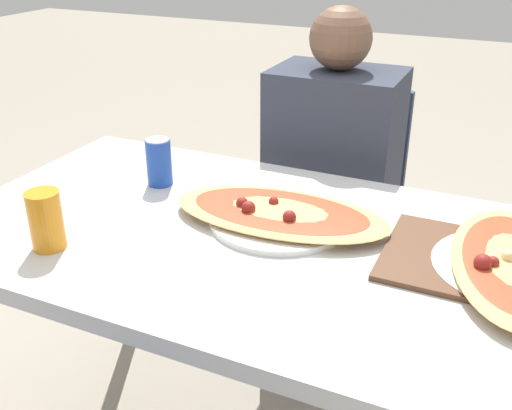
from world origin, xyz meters
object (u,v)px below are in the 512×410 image
(pizza_main, at_px, (279,214))
(drink_glass, at_px, (46,220))
(pizza_second, at_px, (512,265))
(person_seated, at_px, (332,165))
(chair_far_seated, at_px, (339,204))
(dining_table, at_px, (238,258))
(soda_can, at_px, (159,162))

(pizza_main, xyz_separation_m, drink_glass, (-0.40, -0.32, 0.05))
(pizza_main, height_order, pizza_second, pizza_second)
(person_seated, distance_m, pizza_main, 0.55)
(pizza_second, bearing_deg, chair_far_seated, 129.65)
(dining_table, xyz_separation_m, person_seated, (0.03, 0.61, 0.01))
(person_seated, relative_size, soda_can, 9.43)
(person_seated, relative_size, pizza_main, 2.24)
(chair_far_seated, xyz_separation_m, pizza_main, (0.04, -0.65, 0.27))
(person_seated, relative_size, drink_glass, 9.09)
(drink_glass, bearing_deg, chair_far_seated, 69.65)
(chair_far_seated, bearing_deg, pizza_second, 129.65)
(pizza_main, relative_size, soda_can, 4.21)
(chair_far_seated, height_order, pizza_main, chair_far_seated)
(chair_far_seated, distance_m, drink_glass, 1.08)
(dining_table, relative_size, person_seated, 1.14)
(dining_table, xyz_separation_m, soda_can, (-0.30, 0.15, 0.14))
(pizza_second, bearing_deg, soda_can, 174.64)
(person_seated, relative_size, pizza_second, 2.31)
(person_seated, xyz_separation_m, drink_glass, (-0.36, -0.85, 0.13))
(dining_table, relative_size, drink_glass, 10.38)
(person_seated, distance_m, pizza_second, 0.78)
(dining_table, bearing_deg, soda_can, 153.96)
(drink_glass, xyz_separation_m, pizza_second, (0.91, 0.30, -0.05))
(pizza_main, relative_size, drink_glass, 4.05)
(pizza_second, bearing_deg, pizza_main, 178.52)
(chair_far_seated, distance_m, pizza_main, 0.71)
(dining_table, distance_m, drink_glass, 0.43)
(dining_table, relative_size, soda_can, 10.77)
(chair_far_seated, relative_size, person_seated, 0.76)
(dining_table, relative_size, pizza_main, 2.56)
(chair_far_seated, height_order, person_seated, person_seated)
(soda_can, xyz_separation_m, drink_glass, (-0.03, -0.38, 0.00))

